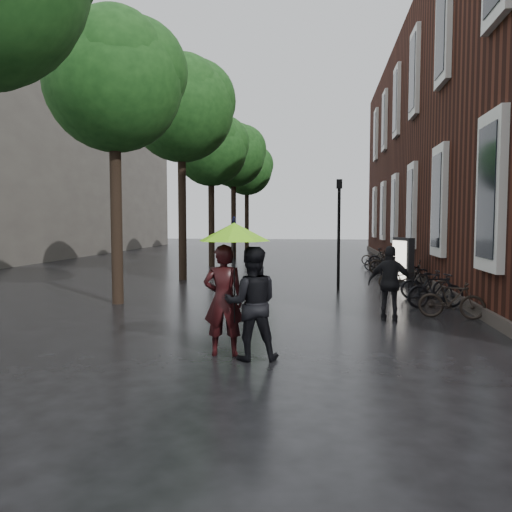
% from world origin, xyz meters
% --- Properties ---
extents(ground, '(120.00, 120.00, 0.00)m').
position_xyz_m(ground, '(0.00, 0.00, 0.00)').
color(ground, black).
extents(brick_building, '(10.20, 33.20, 12.00)m').
position_xyz_m(brick_building, '(10.47, 19.46, 5.99)').
color(brick_building, '#38160F').
rests_on(brick_building, ground).
extents(bg_building, '(16.00, 30.00, 14.00)m').
position_xyz_m(bg_building, '(-22.00, 28.00, 7.00)').
color(bg_building, '#47423D').
rests_on(bg_building, ground).
extents(street_trees, '(4.33, 34.03, 8.91)m').
position_xyz_m(street_trees, '(-3.99, 15.91, 6.34)').
color(street_trees, black).
rests_on(street_trees, ground).
extents(person_burgundy, '(0.74, 0.52, 1.94)m').
position_xyz_m(person_burgundy, '(-0.04, 2.00, 0.97)').
color(person_burgundy, black).
rests_on(person_burgundy, ground).
extents(person_black, '(1.04, 0.87, 1.92)m').
position_xyz_m(person_black, '(0.47, 1.81, 0.96)').
color(person_black, black).
rests_on(person_black, ground).
extents(lime_umbrella, '(1.22, 1.22, 1.79)m').
position_xyz_m(lime_umbrella, '(0.18, 1.83, 2.16)').
color(lime_umbrella, black).
rests_on(lime_umbrella, ground).
extents(pedestrian_walking, '(1.09, 0.60, 1.77)m').
position_xyz_m(pedestrian_walking, '(3.26, 5.58, 0.88)').
color(pedestrian_walking, black).
rests_on(pedestrian_walking, ground).
extents(parked_bicycles, '(2.17, 15.68, 1.02)m').
position_xyz_m(parked_bicycles, '(4.64, 13.43, 0.46)').
color(parked_bicycles, black).
rests_on(parked_bicycles, ground).
extents(ad_lightbox, '(0.27, 1.16, 1.74)m').
position_xyz_m(ad_lightbox, '(4.60, 12.37, 0.88)').
color(ad_lightbox, black).
rests_on(ad_lightbox, ground).
extents(lamp_post, '(0.19, 0.19, 3.75)m').
position_xyz_m(lamp_post, '(2.21, 10.73, 2.28)').
color(lamp_post, black).
rests_on(lamp_post, ground).
extents(cycle_sign, '(0.14, 0.47, 2.59)m').
position_xyz_m(cycle_sign, '(-2.67, 17.71, 1.71)').
color(cycle_sign, '#262628').
rests_on(cycle_sign, ground).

